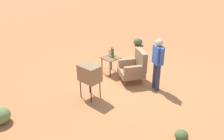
% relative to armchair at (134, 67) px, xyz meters
% --- Properties ---
extents(ground_plane, '(60.00, 60.00, 0.00)m').
position_rel_armchair_xyz_m(ground_plane, '(0.17, -0.02, -0.50)').
color(ground_plane, '#B76B3D').
extents(armchair, '(1.03, 1.04, 1.06)m').
position_rel_armchair_xyz_m(armchair, '(0.00, 0.00, 0.00)').
color(armchair, brown).
rests_on(armchair, ground).
extents(side_table, '(0.56, 0.56, 0.61)m').
position_rel_armchair_xyz_m(side_table, '(-0.97, -0.18, 0.02)').
color(side_table, black).
rests_on(side_table, ground).
extents(tv_on_stand, '(0.65, 0.51, 1.03)m').
position_rel_armchair_xyz_m(tv_on_stand, '(-0.09, -1.73, 0.28)').
color(tv_on_stand, black).
rests_on(tv_on_stand, ground).
extents(person_standing, '(0.52, 0.36, 1.64)m').
position_rel_armchair_xyz_m(person_standing, '(0.83, 0.12, 0.44)').
color(person_standing, '#2D3347').
rests_on(person_standing, ground).
extents(bottle_tall_amber, '(0.07, 0.07, 0.30)m').
position_rel_armchair_xyz_m(bottle_tall_amber, '(-1.11, -0.01, 0.26)').
color(bottle_tall_amber, brown).
rests_on(bottle_tall_amber, side_table).
extents(bottle_wine_green, '(0.07, 0.07, 0.32)m').
position_rel_armchair_xyz_m(bottle_wine_green, '(-0.91, -0.14, 0.27)').
color(bottle_wine_green, '#1E5623').
rests_on(bottle_wine_green, side_table).
extents(flower_vase, '(0.14, 0.09, 0.27)m').
position_rel_armchair_xyz_m(flower_vase, '(-1.10, -0.13, 0.25)').
color(flower_vase, silver).
rests_on(flower_vase, side_table).
extents(shrub_near, '(0.43, 0.43, 0.33)m').
position_rel_armchair_xyz_m(shrub_near, '(-2.50, 2.86, -0.33)').
color(shrub_near, '#475B33').
rests_on(shrub_near, ground).
extents(shrub_mid, '(0.30, 0.30, 0.23)m').
position_rel_armchair_xyz_m(shrub_mid, '(2.72, -1.28, -0.38)').
color(shrub_mid, '#475B33').
rests_on(shrub_mid, ground).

